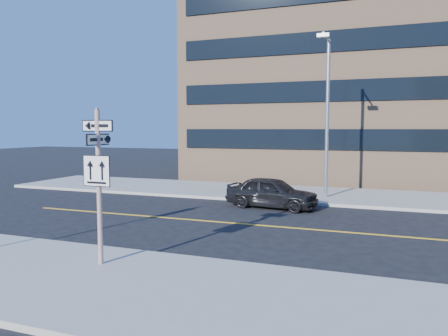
% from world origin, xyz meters
% --- Properties ---
extents(ground, '(120.00, 120.00, 0.00)m').
position_xyz_m(ground, '(0.00, 0.00, 0.00)').
color(ground, black).
rests_on(ground, ground).
extents(sign_pole, '(0.92, 0.92, 4.06)m').
position_xyz_m(sign_pole, '(0.00, -2.51, 2.44)').
color(sign_pole, silver).
rests_on(sign_pole, near_sidewalk).
extents(parked_car_a, '(2.31, 4.47, 1.46)m').
position_xyz_m(parked_car_a, '(1.96, 7.76, 0.73)').
color(parked_car_a, black).
rests_on(parked_car_a, ground).
extents(streetlight_a, '(0.55, 2.25, 8.00)m').
position_xyz_m(streetlight_a, '(4.00, 10.76, 4.76)').
color(streetlight_a, gray).
rests_on(streetlight_a, far_sidewalk).
extents(building_brick, '(18.00, 18.00, 18.00)m').
position_xyz_m(building_brick, '(2.00, 25.00, 9.00)').
color(building_brick, tan).
rests_on(building_brick, ground).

